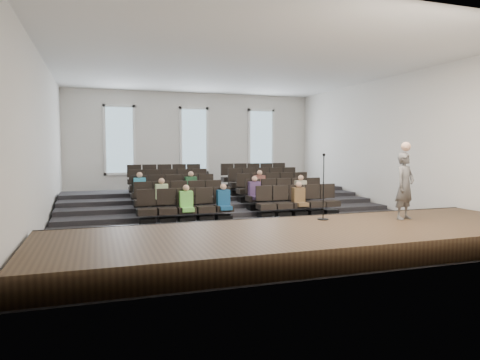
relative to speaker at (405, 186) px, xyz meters
name	(u,v)px	position (x,y,z in m)	size (l,w,h in m)	color
ground	(239,217)	(-2.90, 4.62, -1.35)	(14.00, 14.00, 0.00)	black
ceiling	(239,66)	(-2.90, 4.62, 3.66)	(12.00, 14.00, 0.02)	white
wall_back	(194,145)	(-2.90, 11.64, 1.15)	(12.00, 0.04, 5.00)	silver
wall_front	(364,137)	(-2.90, -2.40, 1.15)	(12.00, 0.04, 5.00)	silver
wall_left	(42,142)	(-8.92, 4.62, 1.15)	(0.04, 14.00, 5.00)	silver
wall_right	(390,143)	(3.12, 4.62, 1.15)	(0.04, 14.00, 5.00)	silver
stage	(311,240)	(-2.90, -0.48, -1.10)	(11.80, 3.60, 0.50)	#402E1B
stage_lip	(279,227)	(-2.90, 1.29, -1.10)	(11.80, 0.06, 0.52)	black
risers	(215,200)	(-2.90, 7.79, -1.16)	(11.80, 4.80, 0.60)	black
seating_rows	(226,192)	(-2.90, 6.16, -0.67)	(6.80, 4.70, 1.67)	black
windows	(194,140)	(-2.90, 11.57, 1.35)	(8.44, 0.10, 3.24)	white
audience	(226,192)	(-3.25, 5.07, -0.52)	(6.05, 2.64, 1.10)	#6FD254
speaker	(405,186)	(0.00, 0.00, 0.00)	(0.62, 0.41, 1.70)	#53514F
mic_stand	(323,200)	(-2.00, 0.60, -0.35)	(0.28, 0.28, 1.68)	black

